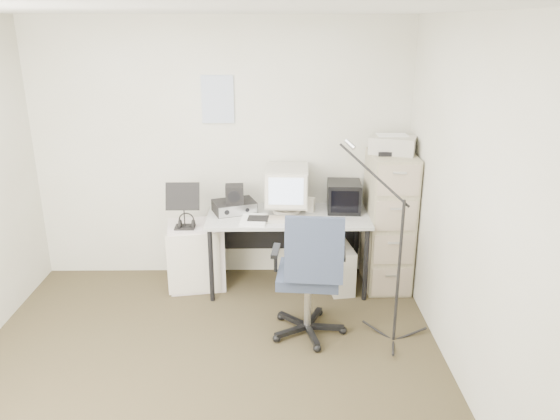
{
  "coord_description": "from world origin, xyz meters",
  "views": [
    {
      "loc": [
        0.5,
        -3.34,
        2.44
      ],
      "look_at": [
        0.55,
        0.95,
        0.95
      ],
      "focal_mm": 35.0,
      "sensor_mm": 36.0,
      "label": 1
    }
  ],
  "objects_px": {
    "filing_cabinet": "(388,221)",
    "side_cart": "(197,255)",
    "office_chair": "(308,273)",
    "desk": "(288,251)"
  },
  "relations": [
    {
      "from": "desk",
      "to": "side_cart",
      "type": "height_order",
      "value": "desk"
    },
    {
      "from": "office_chair",
      "to": "desk",
      "type": "bearing_deg",
      "value": 105.62
    },
    {
      "from": "desk",
      "to": "office_chair",
      "type": "relative_size",
      "value": 1.38
    },
    {
      "from": "side_cart",
      "to": "filing_cabinet",
      "type": "bearing_deg",
      "value": -8.84
    },
    {
      "from": "filing_cabinet",
      "to": "side_cart",
      "type": "height_order",
      "value": "filing_cabinet"
    },
    {
      "from": "desk",
      "to": "office_chair",
      "type": "bearing_deg",
      "value": -80.62
    },
    {
      "from": "side_cart",
      "to": "office_chair",
      "type": "bearing_deg",
      "value": -49.99
    },
    {
      "from": "filing_cabinet",
      "to": "desk",
      "type": "xyz_separation_m",
      "value": [
        -0.95,
        -0.03,
        -0.29
      ]
    },
    {
      "from": "filing_cabinet",
      "to": "office_chair",
      "type": "xyz_separation_m",
      "value": [
        -0.81,
        -0.89,
        -0.11
      ]
    },
    {
      "from": "desk",
      "to": "office_chair",
      "type": "height_order",
      "value": "office_chair"
    }
  ]
}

